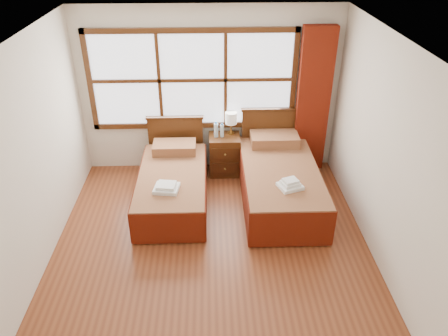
{
  "coord_description": "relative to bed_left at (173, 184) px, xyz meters",
  "views": [
    {
      "loc": [
        0.01,
        -4.17,
        3.69
      ],
      "look_at": [
        0.18,
        0.7,
        0.83
      ],
      "focal_mm": 35.0,
      "sensor_mm": 36.0,
      "label": 1
    }
  ],
  "objects": [
    {
      "name": "bed_left",
      "position": [
        0.0,
        0.0,
        0.0
      ],
      "size": [
        0.97,
        1.99,
        0.93
      ],
      "color": "#3D1F0C",
      "rests_on": "floor"
    },
    {
      "name": "towels_left",
      "position": [
        -0.04,
        -0.48,
        0.25
      ],
      "size": [
        0.36,
        0.32,
        0.1
      ],
      "rotation": [
        0.0,
        0.0,
        -0.14
      ],
      "color": "white",
      "rests_on": "bed_left"
    },
    {
      "name": "wall_back",
      "position": [
        0.55,
        1.05,
        1.01
      ],
      "size": [
        4.0,
        0.0,
        4.0
      ],
      "primitive_type": "plane",
      "rotation": [
        1.57,
        0.0,
        0.0
      ],
      "color": "silver",
      "rests_on": "floor"
    },
    {
      "name": "bottle_far",
      "position": [
        0.74,
        0.8,
        0.47
      ],
      "size": [
        0.06,
        0.06,
        0.23
      ],
      "color": "silver",
      "rests_on": "nightstand"
    },
    {
      "name": "lamp",
      "position": [
        0.88,
        0.91,
        0.62
      ],
      "size": [
        0.19,
        0.19,
        0.36
      ],
      "color": "#B38239",
      "rests_on": "nightstand"
    },
    {
      "name": "wall_right",
      "position": [
        2.55,
        -1.2,
        1.01
      ],
      "size": [
        0.0,
        4.5,
        4.5
      ],
      "primitive_type": "plane",
      "rotation": [
        1.57,
        0.0,
        -1.57
      ],
      "color": "silver",
      "rests_on": "floor"
    },
    {
      "name": "bed_right",
      "position": [
        1.55,
        -0.0,
        0.03
      ],
      "size": [
        1.08,
        2.1,
        1.05
      ],
      "color": "#3D1F0C",
      "rests_on": "floor"
    },
    {
      "name": "bottle_near",
      "position": [
        0.65,
        0.8,
        0.48
      ],
      "size": [
        0.07,
        0.07,
        0.25
      ],
      "color": "silver",
      "rests_on": "nightstand"
    },
    {
      "name": "towels_right",
      "position": [
        1.59,
        -0.57,
        0.32
      ],
      "size": [
        0.36,
        0.34,
        0.12
      ],
      "rotation": [
        0.0,
        0.0,
        0.35
      ],
      "color": "white",
      "rests_on": "bed_right"
    },
    {
      "name": "ceiling",
      "position": [
        0.55,
        -1.2,
        2.31
      ],
      "size": [
        4.5,
        4.5,
        0.0
      ],
      "primitive_type": "plane",
      "rotation": [
        3.14,
        0.0,
        0.0
      ],
      "color": "white",
      "rests_on": "wall_back"
    },
    {
      "name": "nightstand",
      "position": [
        0.78,
        0.8,
        0.04
      ],
      "size": [
        0.49,
        0.48,
        0.65
      ],
      "color": "#4A2610",
      "rests_on": "floor"
    },
    {
      "name": "floor",
      "position": [
        0.55,
        -1.2,
        -0.29
      ],
      "size": [
        4.5,
        4.5,
        0.0
      ],
      "primitive_type": "plane",
      "color": "brown",
      "rests_on": "ground"
    },
    {
      "name": "wall_left",
      "position": [
        -1.45,
        -1.2,
        1.01
      ],
      "size": [
        0.0,
        4.5,
        4.5
      ],
      "primitive_type": "plane",
      "rotation": [
        1.57,
        0.0,
        1.57
      ],
      "color": "silver",
      "rests_on": "floor"
    },
    {
      "name": "window",
      "position": [
        0.3,
        1.01,
        1.21
      ],
      "size": [
        3.16,
        0.06,
        1.56
      ],
      "color": "white",
      "rests_on": "wall_back"
    },
    {
      "name": "curtain",
      "position": [
        2.15,
        0.91,
        0.88
      ],
      "size": [
        0.5,
        0.16,
        2.3
      ],
      "primitive_type": "cube",
      "color": "maroon",
      "rests_on": "wall_back"
    }
  ]
}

